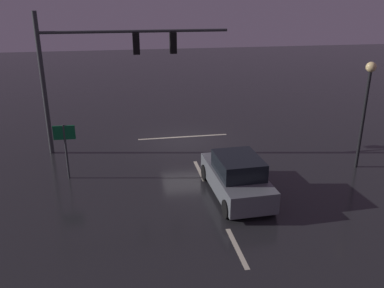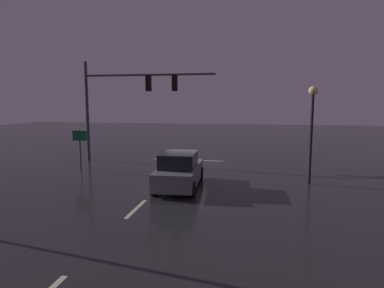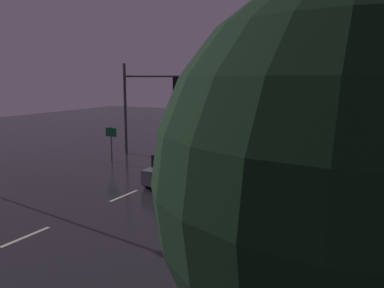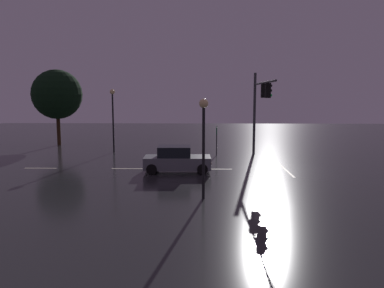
{
  "view_description": "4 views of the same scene",
  "coord_description": "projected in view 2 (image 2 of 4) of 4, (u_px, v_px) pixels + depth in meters",
  "views": [
    {
      "loc": [
        3.31,
        20.26,
        7.45
      ],
      "look_at": [
        0.52,
        4.98,
        1.68
      ],
      "focal_mm": 37.59,
      "sensor_mm": 36.0,
      "label": 1
    },
    {
      "loc": [
        -4.16,
        21.39,
        4.03
      ],
      "look_at": [
        -1.1,
        3.88,
        1.75
      ],
      "focal_mm": 30.26,
      "sensor_mm": 36.0,
      "label": 2
    },
    {
      "loc": [
        -12.18,
        26.07,
        5.87
      ],
      "look_at": [
        -0.91,
        4.44,
        1.87
      ],
      "focal_mm": 38.78,
      "sensor_mm": 36.0,
      "label": 3
    },
    {
      "loc": [
        -24.83,
        4.94,
        5.03
      ],
      "look_at": [
        0.3,
        5.61,
        1.67
      ],
      "focal_mm": 34.91,
      "sensor_mm": 36.0,
      "label": 4
    }
  ],
  "objects": [
    {
      "name": "stop_bar",
      "position": [
        188.0,
        160.0,
        22.81
      ],
      "size": [
        5.0,
        0.16,
        0.01
      ],
      "primitive_type": "cube",
      "color": "beige",
      "rests_on": "ground_plane"
    },
    {
      "name": "car_approaching",
      "position": [
        179.0,
        171.0,
        15.44
      ],
      "size": [
        2.03,
        4.42,
        1.7
      ],
      "color": "slate",
      "rests_on": "ground_plane"
    },
    {
      "name": "ground_plane",
      "position": [
        186.0,
        162.0,
        22.13
      ],
      "size": [
        80.0,
        80.0,
        0.0
      ],
      "primitive_type": "plane",
      "color": "#232326"
    },
    {
      "name": "street_lamp_left_kerb",
      "position": [
        312.0,
        116.0,
        15.72
      ],
      "size": [
        0.44,
        0.44,
        4.82
      ],
      "color": "black",
      "rests_on": "ground_plane"
    },
    {
      "name": "route_sign",
      "position": [
        80.0,
        141.0,
        19.23
      ],
      "size": [
        0.9,
        0.09,
        2.43
      ],
      "color": "#383A3D",
      "rests_on": "ground_plane"
    },
    {
      "name": "traffic_signal_assembly",
      "position": [
        126.0,
        94.0,
        21.74
      ],
      "size": [
        9.01,
        0.47,
        6.81
      ],
      "color": "#383A3D",
      "rests_on": "ground_plane"
    },
    {
      "name": "lane_dash_mid",
      "position": [
        136.0,
        209.0,
        12.35
      ],
      "size": [
        0.16,
        2.2,
        0.01
      ],
      "primitive_type": "cube",
      "rotation": [
        0.0,
        0.0,
        1.57
      ],
      "color": "beige",
      "rests_on": "ground_plane"
    },
    {
      "name": "lane_dash_far",
      "position": [
        172.0,
        175.0,
        18.22
      ],
      "size": [
        0.16,
        2.2,
        0.01
      ],
      "primitive_type": "cube",
      "rotation": [
        0.0,
        0.0,
        1.57
      ],
      "color": "beige",
      "rests_on": "ground_plane"
    }
  ]
}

